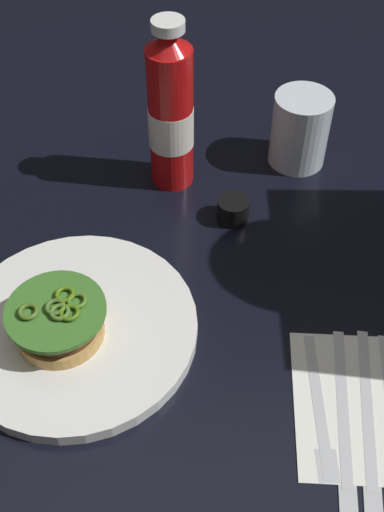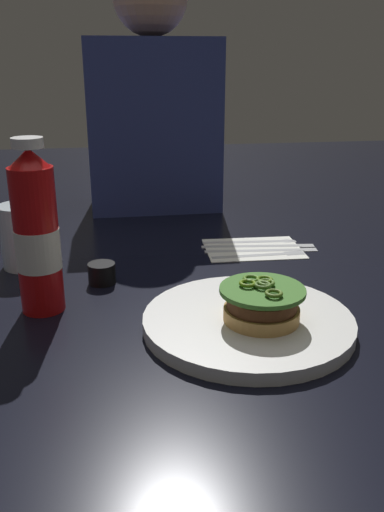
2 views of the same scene
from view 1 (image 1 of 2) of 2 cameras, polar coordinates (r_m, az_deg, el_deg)
name	(u,v)px [view 1 (image 1 of 2)]	position (r m, az deg, el deg)	size (l,w,h in m)	color
ground_plane	(205,259)	(0.83, 1.18, -0.25)	(3.00, 3.00, 0.00)	black
dinner_plate	(77,328)	(0.76, -10.30, -6.38)	(0.28, 0.28, 0.02)	white
burger_sandwich	(58,321)	(0.73, -11.89, -5.72)	(0.11, 0.11, 0.05)	tan
ketchup_bottle	(171,114)	(0.88, -1.93, 12.58)	(0.06, 0.06, 0.25)	red
water_glass	(300,130)	(0.96, 9.65, 11.08)	(0.08, 0.08, 0.11)	silver
condiment_cup	(233,210)	(0.87, 3.69, 4.16)	(0.04, 0.04, 0.03)	black
napkin	(355,404)	(0.73, 14.37, -12.72)	(0.18, 0.13, 0.00)	white
fork_utensil	(321,416)	(0.71, 11.46, -13.88)	(0.18, 0.02, 0.00)	silver
butter_knife	(344,425)	(0.71, 13.50, -14.48)	(0.22, 0.04, 0.00)	silver
steak_knife	(369,426)	(0.72, 15.58, -14.47)	(0.22, 0.04, 0.00)	silver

